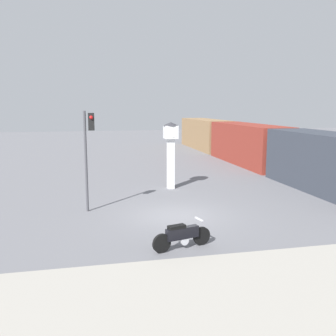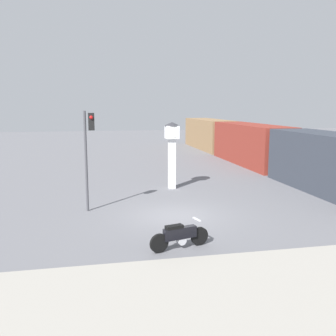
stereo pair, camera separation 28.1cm
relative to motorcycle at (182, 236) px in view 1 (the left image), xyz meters
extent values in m
plane|color=slate|center=(0.74, 3.94, -0.48)|extent=(120.00, 120.00, 0.00)
cube|color=#9E998E|center=(0.74, -4.00, -0.43)|extent=(36.00, 6.00, 0.10)
cylinder|color=black|center=(0.78, 0.21, -0.15)|extent=(0.67, 0.28, 0.67)
cylinder|color=black|center=(-0.77, -0.21, -0.15)|extent=(0.67, 0.28, 0.67)
cube|color=black|center=(0.01, 0.00, 0.10)|extent=(1.25, 0.55, 0.40)
cube|color=black|center=(-0.21, -0.06, 0.35)|extent=(0.67, 0.41, 0.11)
cylinder|color=silver|center=(0.06, 0.02, -0.18)|extent=(0.36, 0.30, 0.31)
cube|color=silver|center=(0.66, 0.18, 0.50)|extent=(0.19, 0.49, 0.04)
cube|color=white|center=(1.77, 9.59, 1.04)|extent=(0.40, 0.40, 3.04)
cube|color=white|center=(1.77, 9.59, 2.94)|extent=(0.77, 0.77, 0.77)
cylinder|color=white|center=(1.77, 9.20, 2.94)|extent=(0.61, 0.02, 0.61)
cone|color=#333338|center=(1.77, 9.59, 3.42)|extent=(0.92, 0.92, 0.20)
cube|color=#333842|center=(10.52, 6.10, 1.22)|extent=(2.80, 11.26, 3.40)
cube|color=maroon|center=(10.52, 17.95, 1.22)|extent=(2.80, 11.26, 3.40)
cube|color=olive|center=(10.52, 29.81, 1.22)|extent=(2.80, 11.26, 3.40)
cylinder|color=#47474C|center=(-3.20, 5.57, 1.89)|extent=(0.12, 0.12, 4.74)
cube|color=black|center=(-2.90, 5.57, 3.76)|extent=(0.28, 0.24, 0.80)
sphere|color=red|center=(-2.90, 5.42, 3.96)|extent=(0.16, 0.16, 0.16)
camera|label=1|loc=(-3.16, -12.10, 4.48)|focal=40.00mm
camera|label=2|loc=(-2.88, -12.16, 4.48)|focal=40.00mm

